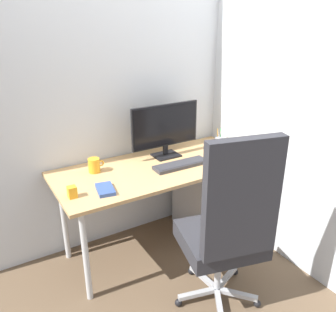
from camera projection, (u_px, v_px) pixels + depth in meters
The scene contains 13 objects.
ground_plane at pixel (159, 246), 2.96m from camera, with size 8.00×8.00×0.00m, color brown.
wall_back at pixel (133, 73), 2.73m from camera, with size 3.32×0.04×2.80m, color silver.
wall_side_right at pixel (268, 75), 2.62m from camera, with size 0.04×2.44×2.80m, color silver.
desk at pixel (158, 174), 2.70m from camera, with size 1.58×0.70×0.74m.
office_chair at pixel (229, 226), 2.10m from camera, with size 0.59×0.61×1.25m.
filing_cabinet at pixel (210, 197), 3.15m from camera, with size 0.48×0.53×0.58m.
monitor at pixel (165, 128), 2.79m from camera, with size 0.59×0.17×0.43m.
keyboard at pixel (181, 165), 2.67m from camera, with size 0.44×0.13×0.03m.
mouse at pixel (223, 153), 2.87m from camera, with size 0.06×0.10×0.04m, color slate.
pen_holder at pixel (219, 141), 3.08m from camera, with size 0.08×0.08×0.16m.
notebook at pixel (105, 189), 2.30m from camera, with size 0.11×0.18×0.03m, color #334C8C.
coffee_mug at pixel (94, 165), 2.56m from camera, with size 0.12×0.09×0.11m.
desk_clamp_accessory at pixel (72, 192), 2.21m from camera, with size 0.05×0.05×0.08m, color orange.
Camera 1 is at (-1.20, -2.14, 1.83)m, focal length 37.20 mm.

